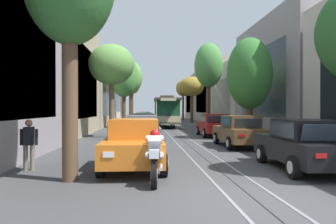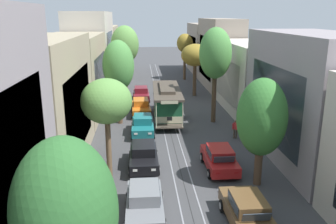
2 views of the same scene
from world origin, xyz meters
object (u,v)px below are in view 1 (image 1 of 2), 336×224
object	(u,v)px
street_tree_kerb_left_second	(112,65)
street_tree_kerb_right_fourth	(192,87)
street_tree_kerb_right_mid	(209,66)
parked_car_teal_fourth_left	(144,121)
pedestrian_on_left_pavement	(29,142)
pedestrian_on_right_pavement	(229,121)
street_tree_kerb_right_second	(250,74)
street_tree_kerb_left_far	(132,87)
cable_car_trolley	(166,111)
parked_car_orange_fifth_left	(143,119)
parked_car_grey_second_left	(143,130)
street_tree_kerb_right_far	(183,89)
parked_car_maroon_sixth_left	(144,118)
parked_car_black_near_right	(304,144)
parked_car_orange_near_left	(134,143)
parked_car_black_mid_left	(144,124)
street_tree_kerb_left_mid	(124,76)
parked_car_red_mid_right	(214,125)
parked_car_brown_second_right	(240,131)
street_tree_kerb_left_fourth	(130,78)
motorcycle_with_rider	(155,157)

from	to	relation	value
street_tree_kerb_left_second	street_tree_kerb_right_fourth	size ratio (longest dim) A/B	0.97
street_tree_kerb_right_mid	street_tree_kerb_right_fourth	xyz separation A→B (m)	(-0.10, 11.29, -1.39)
parked_car_teal_fourth_left	pedestrian_on_left_pavement	xyz separation A→B (m)	(-3.52, -19.69, 0.09)
pedestrian_on_right_pavement	street_tree_kerb_right_second	bearing A→B (deg)	-95.77
street_tree_kerb_left_far	cable_car_trolley	size ratio (longest dim) A/B	0.80
street_tree_kerb_right_mid	street_tree_kerb_right_second	bearing A→B (deg)	-89.69
parked_car_orange_fifth_left	cable_car_trolley	bearing A→B (deg)	-34.09
cable_car_trolley	pedestrian_on_right_pavement	xyz separation A→B (m)	(5.22, -6.15, -0.78)
parked_car_grey_second_left	street_tree_kerb_right_far	world-z (taller)	street_tree_kerb_right_far
parked_car_maroon_sixth_left	pedestrian_on_right_pavement	distance (m)	15.99
parked_car_maroon_sixth_left	pedestrian_on_left_pavement	xyz separation A→B (m)	(-3.44, -31.98, 0.09)
cable_car_trolley	pedestrian_on_left_pavement	world-z (taller)	cable_car_trolley
parked_car_orange_fifth_left	street_tree_kerb_right_far	xyz separation A→B (m)	(6.93, 19.83, 4.70)
parked_car_black_near_right	street_tree_kerb_left_second	distance (m)	14.63
parked_car_black_near_right	street_tree_kerb_left_second	world-z (taller)	street_tree_kerb_left_second
parked_car_orange_near_left	parked_car_black_near_right	distance (m)	5.33
parked_car_black_mid_left	street_tree_kerb_left_far	bearing A→B (deg)	93.61
street_tree_kerb_right_far	street_tree_kerb_left_mid	bearing A→B (deg)	-111.36
pedestrian_on_left_pavement	street_tree_kerb_right_second	bearing A→B (deg)	43.69
street_tree_kerb_right_mid	parked_car_red_mid_right	bearing A→B (deg)	-99.45
street_tree_kerb_right_mid	pedestrian_on_right_pavement	world-z (taller)	street_tree_kerb_right_mid
street_tree_kerb_left_second	cable_car_trolley	distance (m)	13.77
pedestrian_on_right_pavement	street_tree_kerb_right_far	bearing A→B (deg)	91.65
parked_car_black_mid_left	parked_car_brown_second_right	bearing A→B (deg)	-56.23
parked_car_black_near_right	parked_car_red_mid_right	world-z (taller)	same
parked_car_black_mid_left	street_tree_kerb_right_second	distance (m)	8.16
parked_car_orange_near_left	parked_car_orange_fifth_left	bearing A→B (deg)	89.72
parked_car_black_near_right	street_tree_kerb_left_fourth	world-z (taller)	street_tree_kerb_left_fourth
parked_car_brown_second_right	street_tree_kerb_right_fourth	xyz separation A→B (m)	(1.74, 28.34, 4.22)
street_tree_kerb_right_second	street_tree_kerb_right_mid	distance (m)	13.02
parked_car_orange_fifth_left	pedestrian_on_right_pavement	world-z (taller)	parked_car_orange_fifth_left
parked_car_black_mid_left	street_tree_kerb_right_far	bearing A→B (deg)	78.26
street_tree_kerb_right_far	parked_car_maroon_sixth_left	bearing A→B (deg)	-116.74
parked_car_black_mid_left	cable_car_trolley	distance (m)	11.50
parked_car_teal_fourth_left	street_tree_kerb_left_second	distance (m)	9.39
parked_car_black_near_right	street_tree_kerb_left_second	xyz separation A→B (m)	(-7.18, 12.08, 4.06)
street_tree_kerb_left_far	street_tree_kerb_right_far	xyz separation A→B (m)	(8.86, 0.23, -0.30)
street_tree_kerb_left_fourth	pedestrian_on_right_pavement	size ratio (longest dim) A/B	5.52
parked_car_orange_near_left	street_tree_kerb_right_fourth	distance (m)	34.78
street_tree_kerb_left_second	cable_car_trolley	bearing A→B (deg)	70.25
street_tree_kerb_left_mid	street_tree_kerb_right_second	distance (m)	15.85
parked_car_red_mid_right	parked_car_black_near_right	bearing A→B (deg)	-89.58
parked_car_red_mid_right	parked_car_teal_fourth_left	bearing A→B (deg)	122.80
parked_car_black_near_right	pedestrian_on_left_pavement	bearing A→B (deg)	176.13
street_tree_kerb_right_second	motorcycle_with_rider	world-z (taller)	street_tree_kerb_right_second
street_tree_kerb_right_second	street_tree_kerb_right_fourth	world-z (taller)	street_tree_kerb_right_second
parked_car_brown_second_right	street_tree_kerb_left_far	world-z (taller)	street_tree_kerb_left_far
street_tree_kerb_left_mid	street_tree_kerb_right_fourth	distance (m)	14.04
street_tree_kerb_right_second	parked_car_black_mid_left	bearing A→B (deg)	155.79
motorcycle_with_rider	street_tree_kerb_right_mid	bearing A→B (deg)	75.46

